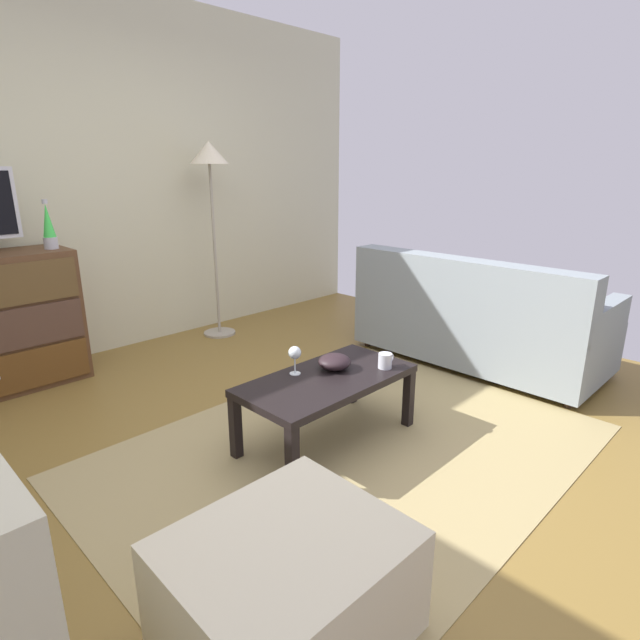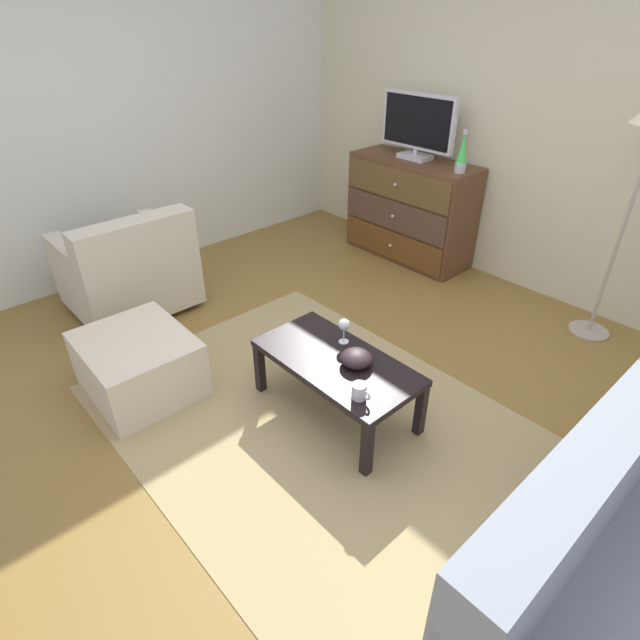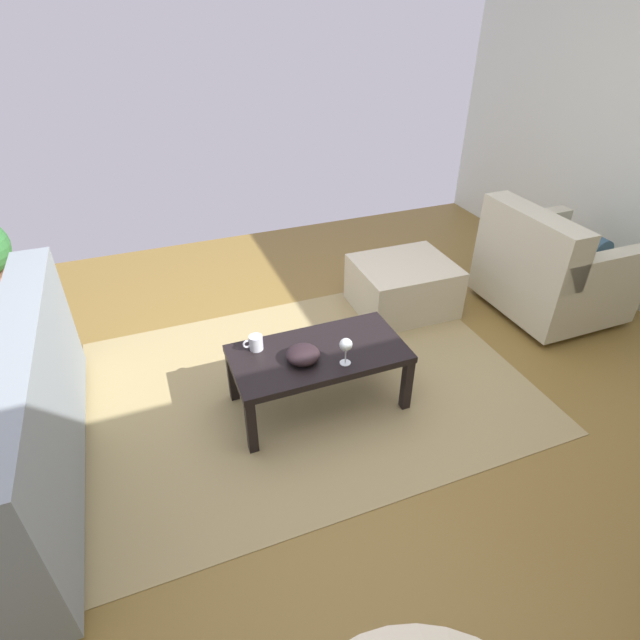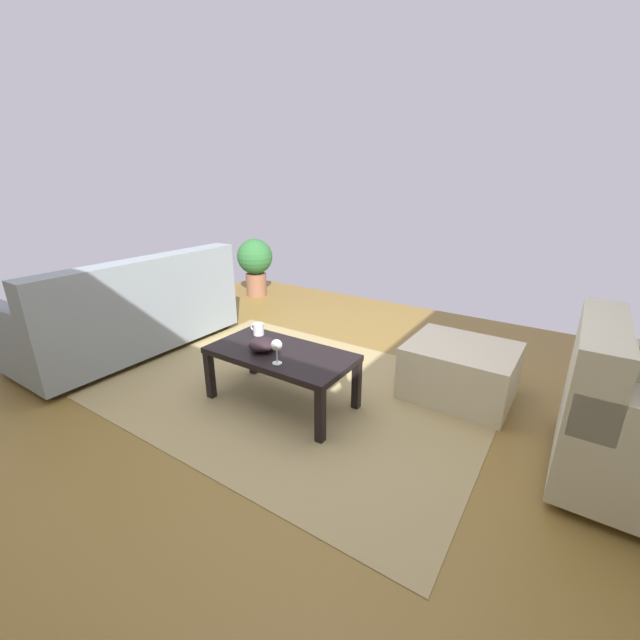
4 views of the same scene
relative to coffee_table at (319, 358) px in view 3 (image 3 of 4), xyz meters
The scene contains 8 objects.
ground_plane 0.41m from the coffee_table, behind, with size 5.49×5.11×0.05m, color olive.
area_rug 0.37m from the coffee_table, 87.58° to the right, with size 2.60×1.90×0.01m, color tan.
coffee_table is the anchor object (origin of this frame).
wine_glass 0.24m from the coffee_table, 122.32° to the left, with size 0.07×0.07×0.16m.
mug 0.36m from the coffee_table, 24.36° to the right, with size 0.11×0.08×0.08m.
bowl_decorative 0.15m from the coffee_table, 24.40° to the left, with size 0.18×0.18×0.08m, color black.
armchair 1.97m from the coffee_table, 169.70° to the right, with size 0.80×0.87×0.81m.
ottoman 1.24m from the coffee_table, 141.88° to the right, with size 0.70×0.60×0.37m, color beige.
Camera 3 is at (0.98, 2.02, 2.04)m, focal length 28.02 mm.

